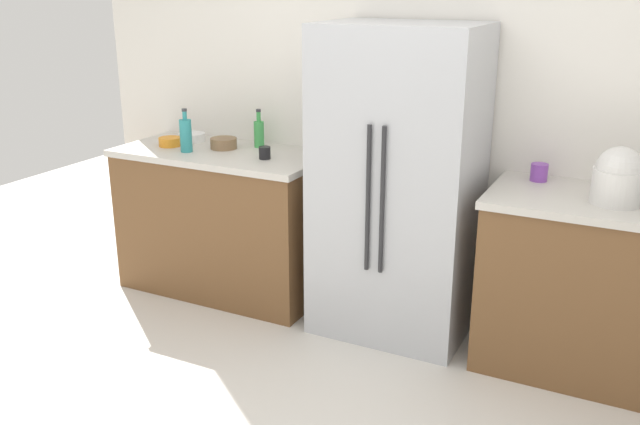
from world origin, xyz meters
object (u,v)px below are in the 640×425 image
bowl_a (170,142)px  bowl_b (192,137)px  cup_c (265,153)px  bowl_c (224,143)px  refrigerator (398,185)px  bottle_a (186,135)px  rice_cooker (618,178)px  bottle_b (259,133)px  cup_b (539,172)px

bowl_a → bowl_b: 0.18m
cup_c → bowl_c: 0.39m
refrigerator → bottle_a: 1.38m
rice_cooker → bottle_b: 2.16m
cup_b → cup_c: (-1.55, -0.25, -0.01)m
rice_cooker → bottle_a: (-2.49, -0.07, -0.02)m
bottle_b → bowl_c: 0.23m
bottle_a → bowl_b: size_ratio=1.53×
bowl_b → bowl_c: bearing=-14.8°
rice_cooker → bowl_c: size_ratio=1.66×
cup_b → cup_c: bearing=-170.9°
bottle_a → bowl_b: bearing=120.6°
bottle_b → rice_cooker: bearing=-6.5°
bottle_b → bowl_b: size_ratio=1.38×
cup_b → refrigerator: bearing=-164.4°
refrigerator → bowl_c: refrigerator is taller
bottle_a → cup_b: 2.11m
bottle_a → cup_c: 0.54m
cup_b → cup_c: cup_b is taller
refrigerator → bowl_b: 1.53m
bottle_b → bowl_a: 0.58m
bottle_b → bowl_a: bearing=-156.4°
bowl_a → bowl_b: bearing=77.4°
cup_c → bowl_a: bearing=178.6°
bottle_b → bowl_a: (-0.53, -0.23, -0.06)m
cup_c → bowl_a: size_ratio=0.52×
bottle_a → refrigerator: bearing=4.6°
bowl_c → cup_b: bearing=3.9°
rice_cooker → bottle_a: rice_cooker is taller
refrigerator → cup_b: (0.72, 0.20, 0.11)m
bottle_b → bowl_b: (-0.49, -0.05, -0.07)m
bottle_b → bowl_a: size_ratio=1.72×
bottle_a → bottle_b: size_ratio=1.11×
refrigerator → bowl_a: refrigerator is taller
cup_c → bowl_a: cup_c is taller
cup_b → cup_c: 1.57m
cup_b → bowl_a: 2.29m
bottle_a → bowl_a: (-0.19, 0.08, -0.08)m
rice_cooker → bowl_c: rice_cooker is taller
rice_cooker → bowl_b: size_ratio=1.58×
refrigerator → bowl_c: (-1.21, 0.07, 0.10)m
refrigerator → cup_c: size_ratio=23.61×
bowl_a → bowl_c: 0.36m
bowl_b → bowl_a: bearing=-102.6°
cup_b → bowl_a: bearing=-174.2°
rice_cooker → refrigerator: bearing=177.9°
bottle_a → bowl_a: 0.22m
cup_b → bowl_a: (-2.28, -0.23, -0.02)m
refrigerator → rice_cooker: bearing=-2.1°
bowl_c → refrigerator: bearing=-3.3°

